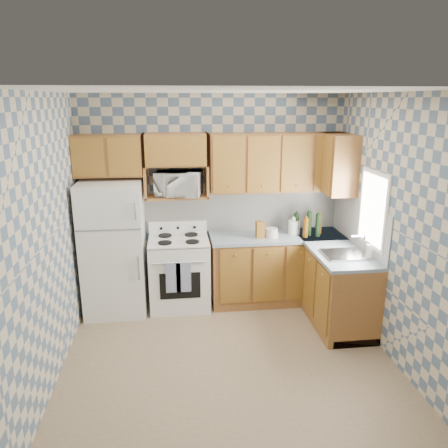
{
  "coord_description": "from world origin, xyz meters",
  "views": [
    {
      "loc": [
        -0.53,
        -4.02,
        2.63
      ],
      "look_at": [
        0.05,
        0.75,
        1.25
      ],
      "focal_mm": 35.0,
      "sensor_mm": 36.0,
      "label": 1
    }
  ],
  "objects": [
    {
      "name": "floor",
      "position": [
        0.0,
        0.0,
        0.0
      ],
      "size": [
        3.4,
        3.4,
        0.0
      ],
      "primitive_type": "plane",
      "color": "#79654B",
      "rests_on": "ground"
    },
    {
      "name": "bottle_4",
      "position": [
        1.07,
        1.3,
        1.06
      ],
      "size": [
        0.07,
        0.07,
        0.28
      ],
      "primitive_type": "cylinder",
      "color": "black",
      "rests_on": "countertop_back"
    },
    {
      "name": "countertop_right",
      "position": [
        1.4,
        0.8,
        0.9
      ],
      "size": [
        0.63,
        1.6,
        0.04
      ],
      "primitive_type": "cube",
      "color": "slate",
      "rests_on": "base_cabinets_right"
    },
    {
      "name": "stove_body",
      "position": [
        -0.47,
        1.28,
        0.45
      ],
      "size": [
        0.76,
        0.65,
        0.9
      ],
      "primitive_type": "cube",
      "color": "white",
      "rests_on": "floor"
    },
    {
      "name": "microwave",
      "position": [
        -0.44,
        1.43,
        1.61
      ],
      "size": [
        0.63,
        0.5,
        0.31
      ],
      "primitive_type": "imported",
      "rotation": [
        0.0,
        0.0,
        -0.22
      ],
      "color": "white",
      "rests_on": "microwave_shelf"
    },
    {
      "name": "dish_towel_left",
      "position": [
        -0.55,
        0.93,
        0.54
      ],
      "size": [
        0.18,
        0.02,
        0.38
      ],
      "primitive_type": "cube",
      "color": "navy",
      "rests_on": "stove_body"
    },
    {
      "name": "refrigerator",
      "position": [
        -1.27,
        1.25,
        0.84
      ],
      "size": [
        0.75,
        0.7,
        1.68
      ],
      "primitive_type": "cube",
      "color": "white",
      "rests_on": "floor"
    },
    {
      "name": "backsplash_back",
      "position": [
        0.4,
        1.59,
        1.2
      ],
      "size": [
        2.6,
        0.02,
        0.56
      ],
      "primitive_type": "cube",
      "color": "white",
      "rests_on": "back_wall"
    },
    {
      "name": "right_wall",
      "position": [
        1.7,
        0.0,
        1.35
      ],
      "size": [
        0.02,
        3.2,
        2.7
      ],
      "primitive_type": "cube",
      "color": "slate",
      "rests_on": "ground"
    },
    {
      "name": "dish_towel_right",
      "position": [
        -0.43,
        0.93,
        0.54
      ],
      "size": [
        0.18,
        0.02,
        0.38
      ],
      "primitive_type": "cube",
      "color": "navy",
      "rests_on": "stove_body"
    },
    {
      "name": "upper_cabinets_fridge",
      "position": [
        -1.29,
        1.44,
        1.97
      ],
      "size": [
        0.82,
        0.33,
        0.5
      ],
      "primitive_type": "cube",
      "color": "brown",
      "rests_on": "back_wall"
    },
    {
      "name": "backsplash_right",
      "position": [
        1.69,
        0.8,
        1.2
      ],
      "size": [
        0.02,
        1.6,
        0.56
      ],
      "primitive_type": "cube",
      "color": "white",
      "rests_on": "right_wall"
    },
    {
      "name": "backguard",
      "position": [
        -0.47,
        1.55,
        1.0
      ],
      "size": [
        0.76,
        0.08,
        0.17
      ],
      "primitive_type": "cube",
      "color": "white",
      "rests_on": "cooktop"
    },
    {
      "name": "microwave_shelf",
      "position": [
        -0.47,
        1.44,
        1.44
      ],
      "size": [
        0.8,
        0.33,
        0.03
      ],
      "primitive_type": "cube",
      "color": "brown",
      "rests_on": "back_wall"
    },
    {
      "name": "bottle_2",
      "position": [
        1.37,
        1.28,
        1.06
      ],
      "size": [
        0.07,
        0.07,
        0.27
      ],
      "primitive_type": "cylinder",
      "color": "#60380A",
      "rests_on": "countertop_back"
    },
    {
      "name": "upper_cabinets_back",
      "position": [
        0.82,
        1.44,
        1.85
      ],
      "size": [
        1.75,
        0.33,
        0.74
      ],
      "primitive_type": "cube",
      "color": "brown",
      "rests_on": "back_wall"
    },
    {
      "name": "window",
      "position": [
        1.69,
        0.45,
        1.45
      ],
      "size": [
        0.02,
        0.66,
        0.86
      ],
      "primitive_type": "cube",
      "color": "silver",
      "rests_on": "right_wall"
    },
    {
      "name": "sink",
      "position": [
        1.4,
        0.45,
        0.93
      ],
      "size": [
        0.48,
        0.4,
        0.03
      ],
      "primitive_type": "cube",
      "color": "#B7B7BC",
      "rests_on": "countertop_right"
    },
    {
      "name": "electric_kettle",
      "position": [
        1.04,
        1.31,
        1.01
      ],
      "size": [
        0.15,
        0.15,
        0.19
      ],
      "primitive_type": "cylinder",
      "color": "white",
      "rests_on": "countertop_back"
    },
    {
      "name": "food_containers",
      "position": [
        0.72,
        1.21,
        0.98
      ],
      "size": [
        0.17,
        0.17,
        0.12
      ],
      "primitive_type": null,
      "color": "beige",
      "rests_on": "countertop_back"
    },
    {
      "name": "countertop_back",
      "position": [
        0.82,
        1.3,
        0.9
      ],
      "size": [
        1.77,
        0.63,
        0.04
      ],
      "primitive_type": "cube",
      "color": "slate",
      "rests_on": "base_cabinets_back"
    },
    {
      "name": "back_wall",
      "position": [
        0.0,
        1.6,
        1.35
      ],
      "size": [
        3.4,
        0.02,
        2.7
      ],
      "primitive_type": "cube",
      "color": "slate",
      "rests_on": "ground"
    },
    {
      "name": "bottle_0",
      "position": [
        1.22,
        1.24,
        1.08
      ],
      "size": [
        0.07,
        0.07,
        0.31
      ],
      "primitive_type": "cylinder",
      "color": "black",
      "rests_on": "countertop_back"
    },
    {
      "name": "upper_cabinets_right",
      "position": [
        1.53,
        1.25,
        1.85
      ],
      "size": [
        0.33,
        0.7,
        0.74
      ],
      "primitive_type": "cube",
      "color": "brown",
      "rests_on": "right_wall"
    },
    {
      "name": "bottle_1",
      "position": [
        1.32,
        1.18,
        1.07
      ],
      "size": [
        0.07,
        0.07,
        0.29
      ],
      "primitive_type": "cylinder",
      "color": "black",
      "rests_on": "countertop_back"
    },
    {
      "name": "bottle_3",
      "position": [
        1.15,
        1.16,
        1.05
      ],
      "size": [
        0.07,
        0.07,
        0.25
      ],
      "primitive_type": "cylinder",
      "color": "#60380A",
      "rests_on": "countertop_back"
    },
    {
      "name": "soap_bottle",
      "position": [
        1.61,
        0.29,
        1.01
      ],
      "size": [
        0.06,
        0.06,
        0.17
      ],
      "primitive_type": "cylinder",
      "color": "beige",
      "rests_on": "countertop_right"
    },
    {
      "name": "knife_block",
      "position": [
        0.57,
        1.2,
        1.03
      ],
      "size": [
        0.11,
        0.11,
        0.22
      ],
      "primitive_type": "cube",
      "rotation": [
        0.0,
        0.0,
        0.07
      ],
      "color": "brown",
      "rests_on": "countertop_back"
    },
    {
      "name": "base_cabinets_back",
      "position": [
        0.82,
        1.3,
        0.44
      ],
      "size": [
        1.75,
        0.6,
        0.88
      ],
      "primitive_type": "cube",
      "color": "brown",
      "rests_on": "floor"
    },
    {
      "name": "base_cabinets_right",
      "position": [
        1.4,
        0.8,
        0.44
      ],
      "size": [
        0.6,
        1.6,
        0.88
      ],
      "primitive_type": "cube",
      "color": "brown",
      "rests_on": "floor"
    },
    {
      "name": "cooktop",
      "position": [
        -0.47,
        1.28,
        0.91
      ],
      "size": [
        0.76,
        0.65,
        0.02
      ],
      "primitive_type": "cube",
      "color": "silver",
      "rests_on": "stove_body"
    }
  ]
}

